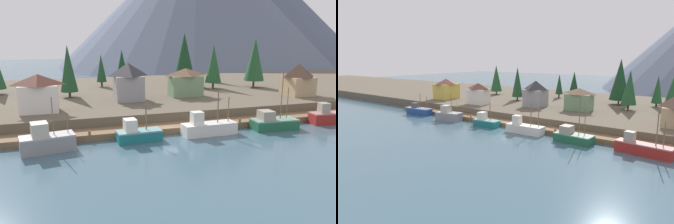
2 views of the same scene
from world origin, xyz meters
The scene contains 20 objects.
ground_plane centered at (0.00, 20.00, -0.50)m, with size 400.00×400.00×1.00m, color #3D5B6B.
dock centered at (0.00, 1.99, 0.50)m, with size 80.00×4.00×1.60m.
shoreline_bank centered at (0.00, 32.00, 1.25)m, with size 400.00×56.00×2.50m, color brown.
mountain_central_peak centered at (92.00, 144.74, 37.10)m, with size 149.48×149.48×74.20m, color #4C566B.
fishing_boat_grey centered at (-17.62, -2.23, 1.40)m, with size 7.14×4.08×7.10m.
fishing_boat_teal centered at (-5.47, -1.59, 1.12)m, with size 6.43×2.89×5.87m.
fishing_boat_white centered at (5.48, -1.61, 1.12)m, with size 8.47×2.94×6.77m.
fishing_boat_green centered at (16.81, -1.96, 1.11)m, with size 7.53×3.64×9.18m.
fishing_boat_red centered at (29.33, -1.91, 1.16)m, with size 9.34×3.61×8.37m.
house_white centered at (-19.07, 11.15, 5.70)m, with size 6.32×4.44×6.27m.
house_green centered at (9.43, 18.63, 5.49)m, with size 6.98×4.35×5.87m.
house_grey centered at (-3.00, 17.40, 6.24)m, with size 5.61×5.84×7.32m.
house_tan centered at (32.72, 12.18, 5.95)m, with size 5.60×5.72×6.74m.
conifer_near_left centered at (19.79, 26.89, 8.51)m, with size 3.93×3.93×10.55m.
conifer_near_right centered at (30.50, 25.79, 9.41)m, with size 4.97×4.97×12.12m.
conifer_mid_left centered at (24.91, 36.99, 7.41)m, with size 2.84×2.84×8.84m.
conifer_back_left centered at (15.18, 34.79, 9.91)m, with size 5.63×5.63×13.40m.
conifer_back_right centered at (-0.57, 38.45, 7.66)m, with size 3.47×3.47×9.20m.
conifer_centre centered at (-5.89, 38.29, 7.19)m, with size 2.52×2.52×8.18m.
conifer_far_left centered at (-14.03, 24.53, 8.44)m, with size 3.54×3.54×10.72m.
Camera 1 is at (-14.83, -45.16, 14.14)m, focal length 34.67 mm.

